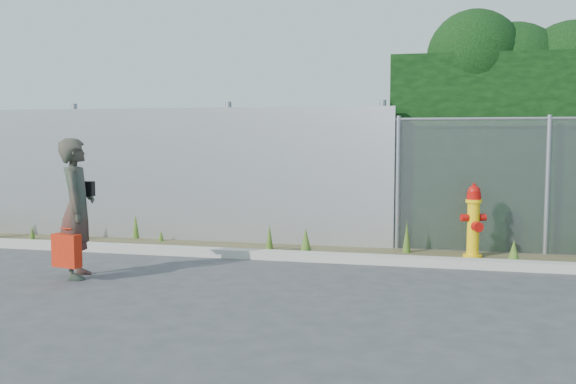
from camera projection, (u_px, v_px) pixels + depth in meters
The scene contains 8 objects.
ground at pixel (286, 292), 7.22m from camera, with size 80.00×80.00×0.00m, color #3D3D40.
curb at pixel (315, 257), 8.96m from camera, with size 16.00×0.22×0.12m, color #AEAB9D.
weed_strip at pixel (307, 243), 9.66m from camera, with size 16.00×1.30×0.55m.
corrugated_fence at pixel (139, 174), 10.77m from camera, with size 8.50×0.21×2.30m.
fire_hydrant at pixel (473, 222), 9.13m from camera, with size 0.36×0.32×1.08m.
woman at pixel (77, 208), 7.87m from camera, with size 0.63×0.41×1.72m, color #0E5940.
red_tote_bag at pixel (67, 251), 7.67m from camera, with size 0.36×0.13×0.47m.
black_shoulder_bag at pixel (84, 189), 8.02m from camera, with size 0.25×0.10×0.19m.
Camera 1 is at (1.64, -6.90, 1.76)m, focal length 40.00 mm.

